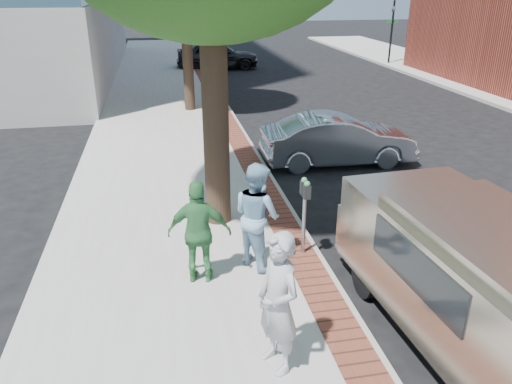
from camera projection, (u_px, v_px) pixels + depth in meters
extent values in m
plane|color=black|center=(265.00, 269.00, 9.05)|extent=(120.00, 120.00, 0.00)
cube|color=#9E9991|center=(168.00, 142.00, 15.99)|extent=(5.00, 60.00, 0.15)
cube|color=brown|center=(236.00, 136.00, 16.34)|extent=(0.60, 60.00, 0.01)
cube|color=gray|center=(246.00, 137.00, 16.43)|extent=(0.10, 60.00, 0.15)
cylinder|color=black|center=(201.00, 37.00, 28.36)|extent=(0.12, 0.12, 3.80)
imported|color=black|center=(200.00, 17.00, 27.93)|extent=(0.18, 0.15, 0.90)
cube|color=#1E7238|center=(201.00, 24.00, 28.09)|extent=(0.70, 0.03, 0.18)
cylinder|color=black|center=(391.00, 33.00, 30.38)|extent=(0.12, 0.12, 3.80)
imported|color=black|center=(393.00, 14.00, 29.95)|extent=(0.18, 0.15, 0.90)
cube|color=#1E7238|center=(393.00, 21.00, 30.11)|extent=(0.70, 0.03, 0.18)
cylinder|color=black|center=(216.00, 118.00, 9.74)|extent=(0.52, 0.52, 4.40)
cylinder|color=black|center=(188.00, 59.00, 19.00)|extent=(0.40, 0.40, 3.85)
cylinder|color=gray|center=(304.00, 225.00, 9.07)|extent=(0.07, 0.07, 1.15)
cube|color=#2D3030|center=(307.00, 192.00, 8.72)|extent=(0.12, 0.14, 0.24)
cube|color=#2D3030|center=(304.00, 188.00, 8.88)|extent=(0.12, 0.14, 0.24)
sphere|color=#3F8C4C|center=(307.00, 184.00, 8.66)|extent=(0.11, 0.11, 0.11)
sphere|color=#3F8C4C|center=(304.00, 180.00, 8.82)|extent=(0.11, 0.11, 0.11)
imported|color=#A4A5A9|center=(278.00, 304.00, 6.20)|extent=(0.70, 0.83, 1.94)
imported|color=#84AECC|center=(257.00, 215.00, 8.61)|extent=(1.07, 1.15, 1.89)
imported|color=#3B8246|center=(199.00, 233.00, 8.13)|extent=(1.10, 0.62, 1.78)
imported|color=#B2B4B9|center=(338.00, 140.00, 14.02)|extent=(4.31, 1.60, 1.41)
imported|color=black|center=(217.00, 55.00, 29.47)|extent=(4.88, 2.15, 1.63)
cube|color=gray|center=(489.00, 288.00, 6.62)|extent=(2.36, 5.26, 1.45)
cube|color=gray|center=(400.00, 232.00, 8.73)|extent=(2.04, 1.09, 0.86)
cylinder|color=black|center=(367.00, 277.00, 8.17)|extent=(0.28, 0.70, 0.69)
cylinder|color=black|center=(460.00, 263.00, 8.58)|extent=(0.28, 0.70, 0.69)
cube|color=black|center=(414.00, 269.00, 6.44)|extent=(0.16, 2.14, 0.59)
cube|color=black|center=(389.00, 202.00, 9.03)|extent=(1.71, 0.13, 0.43)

